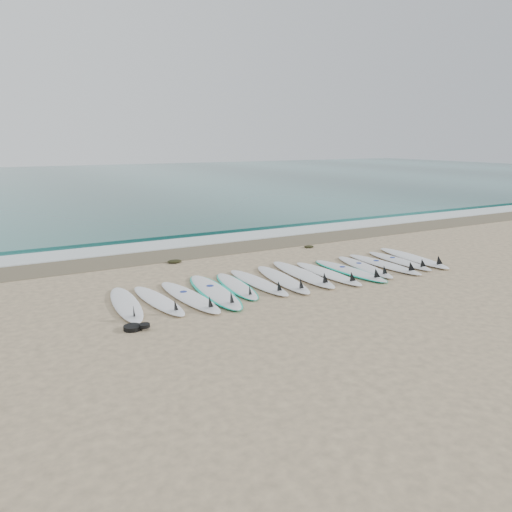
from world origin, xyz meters
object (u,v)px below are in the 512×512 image
surfboard_0 (127,304)px  surfboard_13 (414,258)px  leash_coil (135,327)px  surfboard_7 (303,274)px

surfboard_0 → surfboard_13: (8.34, 0.07, 0.01)m
surfboard_0 → leash_coil: surfboard_0 is taller
surfboard_13 → leash_coil: 8.66m
surfboard_7 → surfboard_13: size_ratio=1.01×
surfboard_0 → leash_coil: bearing=-93.2°
surfboard_7 → surfboard_13: surfboard_7 is taller
surfboard_13 → leash_coil: (-8.55, -1.42, -0.01)m
surfboard_0 → surfboard_7: (4.53, 0.15, 0.01)m
surfboard_7 → leash_coil: bearing=-159.0°
surfboard_0 → surfboard_7: size_ratio=0.89×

